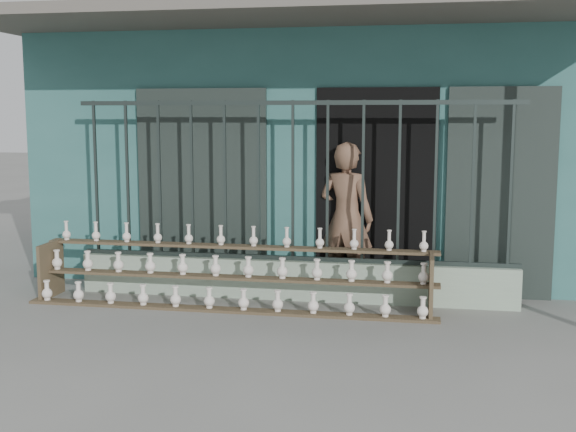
# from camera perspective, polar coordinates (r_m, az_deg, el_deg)

# --- Properties ---
(ground) EXTENTS (60.00, 60.00, 0.00)m
(ground) POSITION_cam_1_polar(r_m,az_deg,el_deg) (7.08, -1.46, -9.17)
(ground) COLOR slate
(workshop_building) EXTENTS (7.40, 6.60, 3.21)m
(workshop_building) POSITION_cam_1_polar(r_m,az_deg,el_deg) (10.94, 3.05, 5.55)
(workshop_building) COLOR #2F6460
(workshop_building) RESTS_ON ground
(parapet_wall) EXTENTS (5.00, 0.20, 0.45)m
(parapet_wall) POSITION_cam_1_polar(r_m,az_deg,el_deg) (8.25, 0.37, -5.05)
(parapet_wall) COLOR #99B298
(parapet_wall) RESTS_ON ground
(security_fence) EXTENTS (5.00, 0.04, 1.80)m
(security_fence) POSITION_cam_1_polar(r_m,az_deg,el_deg) (8.07, 0.38, 2.75)
(security_fence) COLOR #283330
(security_fence) RESTS_ON parapet_wall
(shelf_rack) EXTENTS (4.50, 0.68, 0.85)m
(shelf_rack) POSITION_cam_1_polar(r_m,az_deg,el_deg) (7.95, -4.48, -4.57)
(shelf_rack) COLOR brown
(shelf_rack) RESTS_ON ground
(elderly_woman) EXTENTS (0.75, 0.60, 1.78)m
(elderly_woman) POSITION_cam_1_polar(r_m,az_deg,el_deg) (8.42, 4.63, -0.20)
(elderly_woman) COLOR brown
(elderly_woman) RESTS_ON ground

